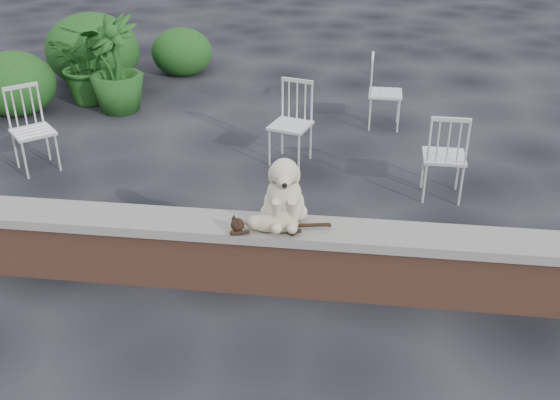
# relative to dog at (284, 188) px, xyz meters

# --- Properties ---
(ground) EXTENTS (60.00, 60.00, 0.00)m
(ground) POSITION_rel_dog_xyz_m (-0.26, -0.05, -0.89)
(ground) COLOR black
(ground) RESTS_ON ground
(brick_wall) EXTENTS (6.00, 0.30, 0.50)m
(brick_wall) POSITION_rel_dog_xyz_m (-0.26, -0.05, -0.64)
(brick_wall) COLOR brown
(brick_wall) RESTS_ON ground
(capstone) EXTENTS (6.20, 0.40, 0.08)m
(capstone) POSITION_rel_dog_xyz_m (-0.26, -0.05, -0.35)
(capstone) COLOR slate
(capstone) RESTS_ON brick_wall
(dog) EXTENTS (0.47, 0.58, 0.62)m
(dog) POSITION_rel_dog_xyz_m (0.00, 0.00, 0.00)
(dog) COLOR beige
(dog) RESTS_ON capstone
(cat) EXTENTS (0.94, 0.34, 0.16)m
(cat) POSITION_rel_dog_xyz_m (-0.08, -0.15, -0.23)
(cat) COLOR #BFAE89
(cat) RESTS_ON capstone
(chair_a) EXTENTS (0.79, 0.79, 0.94)m
(chair_a) POSITION_rel_dog_xyz_m (-3.02, 1.86, -0.42)
(chair_a) COLOR white
(chair_a) RESTS_ON ground
(chair_b) EXTENTS (0.70, 0.70, 0.94)m
(chair_b) POSITION_rel_dog_xyz_m (-0.22, 2.41, -0.42)
(chair_b) COLOR white
(chair_b) RESTS_ON ground
(chair_c) EXTENTS (0.57, 0.57, 0.94)m
(chair_c) POSITION_rel_dog_xyz_m (1.42, 1.76, -0.42)
(chair_c) COLOR white
(chair_c) RESTS_ON ground
(chair_e) EXTENTS (0.57, 0.57, 0.94)m
(chair_e) POSITION_rel_dog_xyz_m (0.86, 3.68, -0.42)
(chair_e) COLOR white
(chair_e) RESTS_ON ground
(potted_plant_a) EXTENTS (1.23, 1.13, 1.16)m
(potted_plant_a) POSITION_rel_dog_xyz_m (-3.25, 4.12, -0.31)
(potted_plant_a) COLOR #1F4513
(potted_plant_a) RESTS_ON ground
(potted_plant_b) EXTENTS (0.93, 0.93, 1.30)m
(potted_plant_b) POSITION_rel_dog_xyz_m (-2.77, 3.81, -0.24)
(potted_plant_b) COLOR #1F4513
(potted_plant_b) RESTS_ON ground
(shrubbery) EXTENTS (2.84, 3.01, 1.13)m
(shrubbery) POSITION_rel_dog_xyz_m (-3.51, 4.75, -0.44)
(shrubbery) COLOR #1F4513
(shrubbery) RESTS_ON ground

